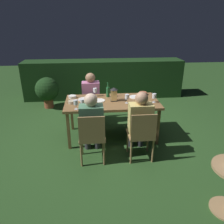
{
  "coord_description": "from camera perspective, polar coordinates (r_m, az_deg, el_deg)",
  "views": [
    {
      "loc": [
        -0.38,
        -3.91,
        2.17
      ],
      "look_at": [
        0.0,
        0.0,
        0.53
      ],
      "focal_mm": 35.15,
      "sensor_mm": 36.0,
      "label": 1
    }
  ],
  "objects": [
    {
      "name": "ground_plane",
      "position": [
        4.49,
        0.0,
        -6.26
      ],
      "size": [
        16.0,
        16.0,
        0.0
      ],
      "primitive_type": "plane",
      "color": "#26471E"
    },
    {
      "name": "person_in_green",
      "position": [
        3.61,
        -5.33,
        -2.65
      ],
      "size": [
        0.38,
        0.47,
        1.15
      ],
      "color": "#4C7A5B",
      "rests_on": "ground"
    },
    {
      "name": "wine_glass_a",
      "position": [
        3.8,
        -9.41,
        2.37
      ],
      "size": [
        0.08,
        0.08,
        0.17
      ],
      "color": "silver",
      "rests_on": "dining_table"
    },
    {
      "name": "wine_glass_c",
      "position": [
        4.15,
        10.92,
        4.03
      ],
      "size": [
        0.08,
        0.08,
        0.17
      ],
      "color": "silver",
      "rests_on": "dining_table"
    },
    {
      "name": "bowl_olives",
      "position": [
        4.42,
        -10.28,
        3.96
      ],
      "size": [
        0.15,
        0.15,
        0.05
      ],
      "color": "silver",
      "rests_on": "dining_table"
    },
    {
      "name": "person_in_pink",
      "position": [
        4.82,
        -5.48,
        3.98
      ],
      "size": [
        0.38,
        0.47,
        1.15
      ],
      "color": "#C675A3",
      "rests_on": "ground"
    },
    {
      "name": "plate_c",
      "position": [
        4.28,
        -7.08,
        3.28
      ],
      "size": [
        0.26,
        0.26,
        0.01
      ],
      "primitive_type": "cylinder",
      "color": "silver",
      "rests_on": "dining_table"
    },
    {
      "name": "chair_side_left_a",
      "position": [
        3.5,
        -5.2,
        -6.26
      ],
      "size": [
        0.42,
        0.4,
        0.87
      ],
      "color": "#937047",
      "rests_on": "ground"
    },
    {
      "name": "potted_plant_by_hedge",
      "position": [
        6.03,
        -16.49,
        5.52
      ],
      "size": [
        0.62,
        0.62,
        0.82
      ],
      "color": "brown",
      "rests_on": "ground"
    },
    {
      "name": "plate_b",
      "position": [
        4.19,
        -3.4,
        2.99
      ],
      "size": [
        0.23,
        0.23,
        0.01
      ],
      "primitive_type": "cylinder",
      "color": "white",
      "rests_on": "dining_table"
    },
    {
      "name": "wine_glass_e",
      "position": [
        4.04,
        3.91,
        3.89
      ],
      "size": [
        0.08,
        0.08,
        0.17
      ],
      "color": "silver",
      "rests_on": "dining_table"
    },
    {
      "name": "dining_table",
      "position": [
        4.2,
        0.0,
        2.15
      ],
      "size": [
        1.77,
        0.91,
        0.76
      ],
      "color": "brown",
      "rests_on": "ground"
    },
    {
      "name": "bowl_salad",
      "position": [
        3.97,
        9.36,
        1.86
      ],
      "size": [
        0.14,
        0.14,
        0.04
      ],
      "color": "#9E5138",
      "rests_on": "dining_table"
    },
    {
      "name": "wine_glass_b",
      "position": [
        3.81,
        -7.67,
        2.53
      ],
      "size": [
        0.08,
        0.08,
        0.17
      ],
      "color": "silver",
      "rests_on": "dining_table"
    },
    {
      "name": "plate_a",
      "position": [
        4.41,
        6.07,
        3.9
      ],
      "size": [
        0.23,
        0.23,
        0.01
      ],
      "primitive_type": "cylinder",
      "color": "white",
      "rests_on": "dining_table"
    },
    {
      "name": "green_bottle_on_table",
      "position": [
        4.38,
        -1.08,
        5.32
      ],
      "size": [
        0.07,
        0.07,
        0.29
      ],
      "color": "#1E5B2D",
      "rests_on": "dining_table"
    },
    {
      "name": "person_in_mustard",
      "position": [
        3.69,
        7.15,
        -2.13
      ],
      "size": [
        0.38,
        0.47,
        1.15
      ],
      "color": "tan",
      "rests_on": "ground"
    },
    {
      "name": "lantern_centerpiece",
      "position": [
        4.15,
        0.48,
        4.87
      ],
      "size": [
        0.15,
        0.15,
        0.27
      ],
      "color": "black",
      "rests_on": "dining_table"
    },
    {
      "name": "hedge_backdrop",
      "position": [
        6.71,
        -2.13,
        8.65
      ],
      "size": [
        4.66,
        0.71,
        1.1
      ],
      "primitive_type": "cube",
      "color": "#193816",
      "rests_on": "ground"
    },
    {
      "name": "chair_side_right_a",
      "position": [
        5.05,
        -5.43,
        3.05
      ],
      "size": [
        0.42,
        0.4,
        0.87
      ],
      "color": "#937047",
      "rests_on": "ground"
    },
    {
      "name": "bowl_bread",
      "position": [
        4.11,
        -10.37,
        2.6
      ],
      "size": [
        0.14,
        0.14,
        0.05
      ],
      "color": "#BCAD8E",
      "rests_on": "dining_table"
    },
    {
      "name": "wine_glass_d",
      "position": [
        4.43,
        -4.43,
        5.56
      ],
      "size": [
        0.08,
        0.08,
        0.17
      ],
      "color": "silver",
      "rests_on": "dining_table"
    },
    {
      "name": "chair_side_left_b",
      "position": [
        3.58,
        7.69,
        -5.64
      ],
      "size": [
        0.42,
        0.4,
        0.87
      ],
      "color": "#937047",
      "rests_on": "ground"
    },
    {
      "name": "bowl_dip",
      "position": [
        4.57,
        8.04,
        4.84
      ],
      "size": [
        0.16,
        0.16,
        0.06
      ],
      "color": "#9E5138",
      "rests_on": "dining_table"
    }
  ]
}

